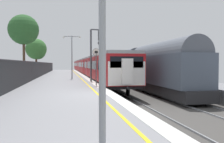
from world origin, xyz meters
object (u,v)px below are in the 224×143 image
speed_limit_sign (96,62)px  background_tree_left (37,50)px  signal_gantry (94,49)px  platform_lamp_mid (72,53)px  background_tree_centre (23,31)px  commuter_train_at_platform (87,66)px  freight_train_adjacent_track (125,66)px

speed_limit_sign → background_tree_left: bearing=104.7°
signal_gantry → platform_lamp_mid: bearing=117.2°
background_tree_centre → platform_lamp_mid: bearing=-55.2°
signal_gantry → speed_limit_sign: 4.93m
speed_limit_sign → signal_gantry: bearing=85.6°
platform_lamp_mid → speed_limit_sign: bearing=-79.2°
commuter_train_at_platform → background_tree_left: 10.62m
platform_lamp_mid → commuter_train_at_platform: bearing=80.0°
speed_limit_sign → background_tree_centre: bearing=114.7°
signal_gantry → background_tree_left: background_tree_left is taller
commuter_train_at_platform → signal_gantry: 23.97m
background_tree_centre → background_tree_left: bearing=87.8°
freight_train_adjacent_track → platform_lamp_mid: (-7.50, -4.86, 1.47)m
commuter_train_at_platform → background_tree_left: size_ratio=9.23×
commuter_train_at_platform → platform_lamp_mid: platform_lamp_mid is taller
commuter_train_at_platform → speed_limit_sign: 28.65m
commuter_train_at_platform → freight_train_adjacent_track: freight_train_adjacent_track is taller
commuter_train_at_platform → speed_limit_sign: size_ratio=21.41×
freight_train_adjacent_track → background_tree_left: (-13.90, 17.13, 3.05)m
signal_gantry → speed_limit_sign: (-0.37, -4.73, -1.35)m
platform_lamp_mid → background_tree_left: background_tree_left is taller
signal_gantry → platform_lamp_mid: size_ratio=1.05×
signal_gantry → platform_lamp_mid: (-2.02, 3.93, -0.26)m
commuter_train_at_platform → platform_lamp_mid: (-3.50, -19.92, 1.67)m
signal_gantry → platform_lamp_mid: signal_gantry is taller
signal_gantry → background_tree_left: 27.29m
commuter_train_at_platform → signal_gantry: bearing=-93.5°
speed_limit_sign → background_tree_left: (-8.05, 30.66, 2.67)m
background_tree_left → background_tree_centre: (-0.47, -12.12, 2.11)m
signal_gantry → background_tree_left: (-8.41, 25.93, 1.32)m
speed_limit_sign → background_tree_left: size_ratio=0.43×
platform_lamp_mid → background_tree_centre: background_tree_centre is taller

